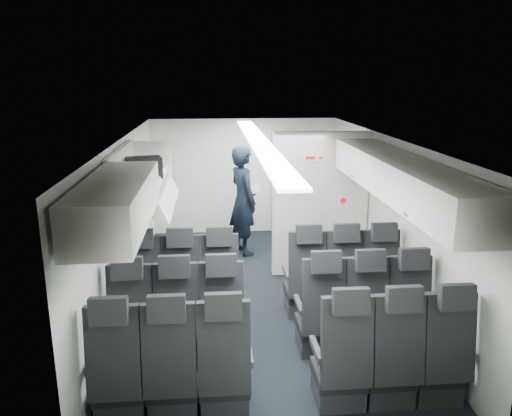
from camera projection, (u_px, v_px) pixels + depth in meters
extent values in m
cube|color=black|center=(259.00, 298.00, 6.74)|extent=(3.40, 6.00, 0.01)
cube|color=white|center=(259.00, 138.00, 6.18)|extent=(3.40, 6.00, 0.01)
cube|color=silver|center=(244.00, 177.00, 9.35)|extent=(3.40, 0.01, 2.15)
cube|color=silver|center=(298.00, 339.00, 3.57)|extent=(3.40, 0.01, 2.15)
cube|color=silver|center=(125.00, 225.00, 6.31)|extent=(0.01, 6.00, 2.15)
cube|color=silver|center=(386.00, 218.00, 6.60)|extent=(0.01, 6.00, 2.15)
cube|color=white|center=(259.00, 142.00, 6.19)|extent=(0.25, 5.52, 0.03)
cube|color=black|center=(147.00, 298.00, 6.11)|extent=(0.44, 0.46, 0.12)
cube|color=#2D2D33|center=(148.00, 309.00, 6.15)|extent=(0.42, 0.42, 0.22)
cube|color=black|center=(142.00, 270.00, 5.78)|extent=(0.44, 0.20, 0.80)
cube|color=black|center=(140.00, 239.00, 5.63)|extent=(0.30, 0.12, 0.23)
cube|color=#2D2D33|center=(127.00, 278.00, 5.99)|extent=(0.05, 0.40, 0.06)
cube|color=#2D2D33|center=(164.00, 277.00, 6.03)|extent=(0.05, 0.40, 0.06)
cube|color=black|center=(184.00, 296.00, 6.15)|extent=(0.44, 0.46, 0.12)
cube|color=#2D2D33|center=(184.00, 308.00, 6.19)|extent=(0.42, 0.42, 0.22)
cube|color=black|center=(181.00, 269.00, 5.82)|extent=(0.44, 0.20, 0.80)
cube|color=black|center=(180.00, 238.00, 5.67)|extent=(0.30, 0.12, 0.23)
cube|color=#2D2D33|center=(165.00, 277.00, 6.03)|extent=(0.05, 0.40, 0.06)
cube|color=#2D2D33|center=(201.00, 275.00, 6.07)|extent=(0.05, 0.40, 0.06)
cube|color=black|center=(220.00, 295.00, 6.19)|extent=(0.44, 0.46, 0.12)
cube|color=#2D2D33|center=(221.00, 307.00, 6.23)|extent=(0.42, 0.42, 0.22)
cube|color=black|center=(220.00, 268.00, 5.86)|extent=(0.44, 0.20, 0.80)
cube|color=black|center=(219.00, 236.00, 5.71)|extent=(0.30, 0.12, 0.23)
cube|color=#2D2D33|center=(202.00, 275.00, 6.07)|extent=(0.05, 0.40, 0.06)
cube|color=#2D2D33|center=(238.00, 274.00, 6.11)|extent=(0.05, 0.40, 0.06)
cube|color=black|center=(303.00, 292.00, 6.28)|extent=(0.44, 0.46, 0.12)
cube|color=#2D2D33|center=(303.00, 303.00, 6.32)|extent=(0.42, 0.42, 0.22)
cube|color=black|center=(307.00, 265.00, 5.95)|extent=(0.44, 0.20, 0.80)
cube|color=black|center=(309.00, 234.00, 5.80)|extent=(0.30, 0.12, 0.23)
cube|color=#2D2D33|center=(286.00, 272.00, 6.16)|extent=(0.05, 0.40, 0.06)
cube|color=#2D2D33|center=(321.00, 271.00, 6.20)|extent=(0.05, 0.40, 0.06)
cube|color=black|center=(338.00, 290.00, 6.32)|extent=(0.44, 0.46, 0.12)
cube|color=#2D2D33|center=(338.00, 302.00, 6.36)|extent=(0.42, 0.42, 0.22)
cube|color=black|center=(344.00, 263.00, 5.99)|extent=(0.44, 0.20, 0.80)
cube|color=black|center=(347.00, 233.00, 5.84)|extent=(0.30, 0.12, 0.23)
cube|color=#2D2D33|center=(322.00, 271.00, 6.20)|extent=(0.05, 0.40, 0.06)
cube|color=#2D2D33|center=(357.00, 270.00, 6.23)|extent=(0.05, 0.40, 0.06)
cube|color=black|center=(373.00, 289.00, 6.35)|extent=(0.44, 0.46, 0.12)
cube|color=#2D2D33|center=(372.00, 301.00, 6.40)|extent=(0.42, 0.42, 0.22)
cube|color=black|center=(381.00, 262.00, 6.03)|extent=(0.44, 0.20, 0.80)
cube|color=black|center=(384.00, 232.00, 5.88)|extent=(0.30, 0.12, 0.23)
cube|color=#2D2D33|center=(358.00, 270.00, 6.23)|extent=(0.05, 0.40, 0.06)
cube|color=#2D2D33|center=(392.00, 269.00, 6.27)|extent=(0.05, 0.40, 0.06)
cube|color=black|center=(136.00, 334.00, 5.25)|extent=(0.44, 0.46, 0.12)
cube|color=#2D2D33|center=(137.00, 348.00, 5.29)|extent=(0.42, 0.42, 0.22)
cube|color=black|center=(130.00, 304.00, 4.92)|extent=(0.44, 0.20, 0.80)
cube|color=black|center=(127.00, 268.00, 4.77)|extent=(0.30, 0.12, 0.23)
cube|color=#2D2D33|center=(113.00, 312.00, 5.13)|extent=(0.05, 0.40, 0.06)
cube|color=#2D2D33|center=(156.00, 310.00, 5.16)|extent=(0.05, 0.40, 0.06)
cube|color=black|center=(180.00, 332.00, 5.28)|extent=(0.44, 0.46, 0.12)
cube|color=#2D2D33|center=(180.00, 346.00, 5.32)|extent=(0.42, 0.42, 0.22)
cube|color=black|center=(176.00, 302.00, 4.96)|extent=(0.44, 0.20, 0.80)
cube|color=black|center=(174.00, 267.00, 4.81)|extent=(0.30, 0.12, 0.23)
cube|color=#2D2D33|center=(157.00, 310.00, 5.16)|extent=(0.05, 0.40, 0.06)
cube|color=#2D2D33|center=(200.00, 309.00, 5.20)|extent=(0.05, 0.40, 0.06)
cube|color=black|center=(222.00, 330.00, 5.32)|extent=(0.44, 0.46, 0.12)
cube|color=#2D2D33|center=(222.00, 344.00, 5.36)|extent=(0.42, 0.42, 0.22)
cube|color=black|center=(222.00, 301.00, 4.99)|extent=(0.44, 0.20, 0.80)
cube|color=black|center=(221.00, 265.00, 4.84)|extent=(0.30, 0.12, 0.23)
cube|color=#2D2D33|center=(200.00, 309.00, 5.20)|extent=(0.05, 0.40, 0.06)
cube|color=#2D2D33|center=(243.00, 307.00, 5.24)|extent=(0.05, 0.40, 0.06)
cube|color=black|center=(318.00, 326.00, 5.41)|extent=(0.44, 0.46, 0.12)
cube|color=#2D2D33|center=(317.00, 340.00, 5.45)|extent=(0.42, 0.42, 0.22)
cube|color=black|center=(324.00, 297.00, 5.08)|extent=(0.44, 0.20, 0.80)
cube|color=black|center=(326.00, 262.00, 4.93)|extent=(0.30, 0.12, 0.23)
cube|color=#2D2D33|center=(299.00, 305.00, 5.29)|extent=(0.05, 0.40, 0.06)
cube|color=#2D2D33|center=(340.00, 303.00, 5.33)|extent=(0.05, 0.40, 0.06)
cube|color=black|center=(358.00, 325.00, 5.45)|extent=(0.44, 0.46, 0.12)
cube|color=#2D2D33|center=(358.00, 338.00, 5.49)|extent=(0.42, 0.42, 0.22)
cube|color=black|center=(367.00, 295.00, 5.12)|extent=(0.44, 0.20, 0.80)
cube|color=black|center=(371.00, 260.00, 4.97)|extent=(0.30, 0.12, 0.23)
cube|color=#2D2D33|center=(340.00, 303.00, 5.33)|extent=(0.05, 0.40, 0.06)
cube|color=#2D2D33|center=(380.00, 301.00, 5.37)|extent=(0.05, 0.40, 0.06)
cube|color=black|center=(398.00, 323.00, 5.49)|extent=(0.44, 0.46, 0.12)
cube|color=#2D2D33|center=(397.00, 336.00, 5.53)|extent=(0.42, 0.42, 0.22)
cube|color=black|center=(409.00, 294.00, 5.16)|extent=(0.44, 0.20, 0.80)
cube|color=black|center=(414.00, 259.00, 5.01)|extent=(0.30, 0.12, 0.23)
cube|color=#2D2D33|center=(381.00, 301.00, 5.37)|extent=(0.05, 0.40, 0.06)
cube|color=#2D2D33|center=(421.00, 300.00, 5.41)|extent=(0.05, 0.40, 0.06)
cube|color=black|center=(122.00, 385.00, 4.38)|extent=(0.44, 0.46, 0.12)
cube|color=#2D2D33|center=(123.00, 401.00, 4.42)|extent=(0.42, 0.42, 0.22)
cube|color=black|center=(113.00, 353.00, 4.05)|extent=(0.44, 0.20, 0.80)
cube|color=black|center=(108.00, 311.00, 3.90)|extent=(0.30, 0.12, 0.23)
cube|color=#2D2D33|center=(93.00, 360.00, 4.26)|extent=(0.05, 0.40, 0.06)
cube|color=#2D2D33|center=(145.00, 358.00, 4.30)|extent=(0.05, 0.40, 0.06)
cube|color=black|center=(173.00, 383.00, 4.42)|extent=(0.44, 0.46, 0.12)
cube|color=#2D2D33|center=(174.00, 398.00, 4.46)|extent=(0.42, 0.42, 0.22)
cube|color=black|center=(169.00, 350.00, 4.09)|extent=(0.44, 0.20, 0.80)
cube|color=black|center=(166.00, 309.00, 3.94)|extent=(0.30, 0.12, 0.23)
cube|color=#2D2D33|center=(146.00, 358.00, 4.30)|extent=(0.05, 0.40, 0.06)
cube|color=#2D2D33|center=(197.00, 355.00, 4.34)|extent=(0.05, 0.40, 0.06)
cube|color=black|center=(224.00, 380.00, 4.46)|extent=(0.44, 0.46, 0.12)
cube|color=#2D2D33|center=(225.00, 396.00, 4.50)|extent=(0.42, 0.42, 0.22)
cube|color=black|center=(224.00, 348.00, 4.13)|extent=(0.44, 0.20, 0.80)
cube|color=black|center=(223.00, 306.00, 3.98)|extent=(0.30, 0.12, 0.23)
cube|color=#2D2D33|center=(199.00, 355.00, 4.34)|extent=(0.05, 0.40, 0.06)
cube|color=#2D2D33|center=(249.00, 353.00, 4.37)|extent=(0.05, 0.40, 0.06)
cube|color=black|center=(338.00, 374.00, 4.54)|extent=(0.44, 0.46, 0.12)
cube|color=#2D2D33|center=(338.00, 389.00, 4.59)|extent=(0.42, 0.42, 0.22)
cube|color=black|center=(347.00, 342.00, 4.22)|extent=(0.44, 0.20, 0.80)
cube|color=black|center=(351.00, 301.00, 4.07)|extent=(0.30, 0.12, 0.23)
cube|color=#2D2D33|center=(316.00, 349.00, 4.42)|extent=(0.05, 0.40, 0.06)
cube|color=#2D2D33|center=(365.00, 347.00, 4.46)|extent=(0.05, 0.40, 0.06)
cube|color=black|center=(386.00, 372.00, 4.58)|extent=(0.44, 0.46, 0.12)
cube|color=#2D2D33|center=(385.00, 387.00, 4.62)|extent=(0.42, 0.42, 0.22)
cube|color=black|center=(399.00, 340.00, 4.26)|extent=(0.44, 0.20, 0.80)
cube|color=black|center=(404.00, 299.00, 4.10)|extent=(0.30, 0.12, 0.23)
cube|color=#2D2D33|center=(366.00, 347.00, 4.46)|extent=(0.05, 0.40, 0.06)
cube|color=#2D2D33|center=(413.00, 345.00, 4.50)|extent=(0.05, 0.40, 0.06)
cube|color=black|center=(434.00, 369.00, 4.62)|extent=(0.44, 0.46, 0.12)
cube|color=#2D2D33|center=(432.00, 384.00, 4.66)|extent=(0.42, 0.42, 0.22)
cube|color=black|center=(449.00, 337.00, 4.29)|extent=(0.44, 0.20, 0.80)
cube|color=black|center=(457.00, 297.00, 4.14)|extent=(0.30, 0.12, 0.23)
cube|color=#2D2D33|center=(414.00, 345.00, 4.50)|extent=(0.05, 0.40, 0.06)
cube|color=#2D2D33|center=(461.00, 343.00, 4.54)|extent=(0.05, 0.40, 0.06)
cube|color=white|center=(116.00, 203.00, 4.21)|extent=(0.52, 1.80, 0.40)
cylinder|color=slate|center=(147.00, 220.00, 4.28)|extent=(0.04, 0.10, 0.04)
cube|color=#9E9E93|center=(144.00, 183.00, 5.95)|extent=(0.52, 1.70, 0.04)
cube|color=white|center=(121.00, 167.00, 5.88)|extent=(0.06, 1.70, 0.44)
cube|color=white|center=(133.00, 181.00, 5.10)|extent=(0.52, 0.04, 0.40)
cube|color=white|center=(151.00, 156.00, 6.70)|extent=(0.52, 0.04, 0.40)
cube|color=white|center=(166.00, 192.00, 6.00)|extent=(0.21, 1.61, 0.38)
cube|color=white|center=(436.00, 196.00, 4.45)|extent=(0.52, 1.80, 0.40)
cylinder|color=slate|center=(407.00, 214.00, 4.47)|extent=(0.04, 0.10, 0.04)
cube|color=white|center=(374.00, 163.00, 6.14)|extent=(0.52, 1.70, 0.40)
cylinder|color=slate|center=(353.00, 176.00, 6.16)|extent=(0.04, 0.10, 0.04)
cube|color=silver|center=(320.00, 204.00, 7.31)|extent=(1.40, 0.12, 2.13)
cube|color=white|center=(314.00, 158.00, 7.05)|extent=(0.24, 0.01, 0.10)
cube|color=red|center=(310.00, 158.00, 7.04)|extent=(0.13, 0.01, 0.04)
cube|color=red|center=(321.00, 158.00, 7.05)|extent=(0.05, 0.01, 0.03)
cylinder|color=white|center=(343.00, 200.00, 7.25)|extent=(0.11, 0.01, 0.11)
cylinder|color=red|center=(343.00, 200.00, 7.25)|extent=(0.09, 0.01, 0.09)
cube|color=#939399|center=(296.00, 185.00, 9.19)|extent=(0.85, 0.50, 1.90)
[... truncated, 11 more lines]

